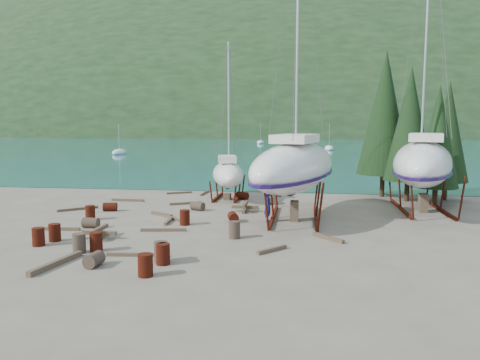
# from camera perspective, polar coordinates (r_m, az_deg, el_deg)

# --- Properties ---
(ground) EXTENTS (600.00, 600.00, 0.00)m
(ground) POSITION_cam_1_polar(r_m,az_deg,el_deg) (25.45, -3.28, -6.37)
(ground) COLOR #61584D
(ground) RESTS_ON ground
(bay_water) EXTENTS (700.00, 700.00, 0.00)m
(bay_water) POSITION_cam_1_polar(r_m,az_deg,el_deg) (339.37, 7.19, 5.89)
(bay_water) COLOR #196D7D
(bay_water) RESTS_ON ground
(far_hill) EXTENTS (800.00, 360.00, 110.00)m
(far_hill) POSITION_cam_1_polar(r_m,az_deg,el_deg) (344.37, 7.20, 5.90)
(far_hill) COLOR black
(far_hill) RESTS_ON ground
(far_house_left) EXTENTS (6.60, 5.60, 5.60)m
(far_house_left) POSITION_cam_1_polar(r_m,az_deg,el_deg) (223.90, -8.92, 6.10)
(far_house_left) COLOR beige
(far_house_left) RESTS_ON ground
(far_house_center) EXTENTS (6.60, 5.60, 5.60)m
(far_house_center) POSITION_cam_1_polar(r_m,az_deg,el_deg) (215.74, 1.36, 6.15)
(far_house_center) COLOR beige
(far_house_center) RESTS_ON ground
(far_house_right) EXTENTS (6.60, 5.60, 5.60)m
(far_house_right) POSITION_cam_1_polar(r_m,az_deg,el_deg) (215.77, 14.74, 5.93)
(far_house_right) COLOR beige
(far_house_right) RESTS_ON ground
(cypress_near_right) EXTENTS (3.60, 3.60, 10.00)m
(cypress_near_right) POSITION_cam_1_polar(r_m,az_deg,el_deg) (37.08, 19.99, 6.42)
(cypress_near_right) COLOR black
(cypress_near_right) RESTS_ON ground
(cypress_mid_right) EXTENTS (3.06, 3.06, 8.50)m
(cypress_mid_right) POSITION_cam_1_polar(r_m,az_deg,el_deg) (35.49, 22.97, 4.88)
(cypress_mid_right) COLOR black
(cypress_mid_right) RESTS_ON ground
(cypress_back_left) EXTENTS (4.14, 4.14, 11.50)m
(cypress_back_left) POSITION_cam_1_polar(r_m,az_deg,el_deg) (38.78, 17.24, 7.82)
(cypress_back_left) COLOR black
(cypress_back_left) RESTS_ON ground
(cypress_far_right) EXTENTS (3.24, 3.24, 9.00)m
(cypress_far_right) POSITION_cam_1_polar(r_m,az_deg,el_deg) (38.78, 24.00, 5.39)
(cypress_far_right) COLOR black
(cypress_far_right) RESTS_ON ground
(moored_boat_left) EXTENTS (2.00, 5.00, 6.05)m
(moored_boat_left) POSITION_cam_1_polar(r_m,az_deg,el_deg) (91.37, -14.50, 3.28)
(moored_boat_left) COLOR white
(moored_boat_left) RESTS_ON ground
(moored_boat_mid) EXTENTS (2.00, 5.00, 6.05)m
(moored_boat_mid) POSITION_cam_1_polar(r_m,az_deg,el_deg) (104.55, 10.80, 3.81)
(moored_boat_mid) COLOR white
(moored_boat_mid) RESTS_ON ground
(moored_boat_far) EXTENTS (2.00, 5.00, 6.05)m
(moored_boat_far) POSITION_cam_1_polar(r_m,az_deg,el_deg) (135.01, 2.50, 4.60)
(moored_boat_far) COLOR white
(moored_boat_far) RESTS_ON ground
(large_sailboat_near) EXTENTS (6.72, 13.35, 20.20)m
(large_sailboat_near) POSITION_cam_1_polar(r_m,az_deg,el_deg) (28.65, 6.75, 1.67)
(large_sailboat_near) COLOR white
(large_sailboat_near) RESTS_ON ground
(large_sailboat_far) EXTENTS (6.63, 13.13, 19.94)m
(large_sailboat_far) POSITION_cam_1_polar(r_m,az_deg,el_deg) (33.50, 21.37, 2.00)
(large_sailboat_far) COLOR white
(large_sailboat_far) RESTS_ON ground
(small_sailboat_shore) EXTENTS (3.94, 7.82, 11.98)m
(small_sailboat_shore) POSITION_cam_1_polar(r_m,az_deg,el_deg) (36.20, -1.48, 0.78)
(small_sailboat_shore) COLOR white
(small_sailboat_shore) RESTS_ON ground
(worker) EXTENTS (0.47, 0.69, 1.84)m
(worker) POSITION_cam_1_polar(r_m,az_deg,el_deg) (27.93, 3.44, -3.25)
(worker) COLOR navy
(worker) RESTS_ON ground
(drum_0) EXTENTS (0.58, 0.58, 0.88)m
(drum_0) POSITION_cam_1_polar(r_m,az_deg,el_deg) (25.19, -21.65, -5.97)
(drum_0) COLOR #541B0E
(drum_0) RESTS_ON ground
(drum_1) EXTENTS (0.65, 0.92, 0.58)m
(drum_1) POSITION_cam_1_polar(r_m,az_deg,el_deg) (20.35, -17.37, -9.25)
(drum_1) COLOR #2D2823
(drum_1) RESTS_ON ground
(drum_2) EXTENTS (0.97, 0.73, 0.58)m
(drum_2) POSITION_cam_1_polar(r_m,az_deg,el_deg) (32.53, -15.55, -3.17)
(drum_2) COLOR #541B0E
(drum_2) RESTS_ON ground
(drum_3) EXTENTS (0.58, 0.58, 0.88)m
(drum_3) POSITION_cam_1_polar(r_m,az_deg,el_deg) (18.58, -11.46, -10.14)
(drum_3) COLOR #541B0E
(drum_3) RESTS_ON ground
(drum_4) EXTENTS (1.04, 0.88, 0.58)m
(drum_4) POSITION_cam_1_polar(r_m,az_deg,el_deg) (36.10, 0.28, -1.93)
(drum_4) COLOR #541B0E
(drum_4) RESTS_ON ground
(drum_5) EXTENTS (0.58, 0.58, 0.88)m
(drum_5) POSITION_cam_1_polar(r_m,az_deg,el_deg) (24.00, -0.68, -6.10)
(drum_5) COLOR #2D2823
(drum_5) RESTS_ON ground
(drum_6) EXTENTS (0.81, 1.01, 0.58)m
(drum_6) POSITION_cam_1_polar(r_m,az_deg,el_deg) (27.96, -0.84, -4.54)
(drum_6) COLOR #541B0E
(drum_6) RESTS_ON ground
(drum_7) EXTENTS (0.58, 0.58, 0.88)m
(drum_7) POSITION_cam_1_polar(r_m,az_deg,el_deg) (19.95, -9.37, -8.90)
(drum_7) COLOR #541B0E
(drum_7) RESTS_ON ground
(drum_8) EXTENTS (0.58, 0.58, 0.88)m
(drum_8) POSITION_cam_1_polar(r_m,az_deg,el_deg) (29.94, -17.79, -3.82)
(drum_8) COLOR #541B0E
(drum_8) RESTS_ON ground
(drum_9) EXTENTS (1.03, 0.87, 0.58)m
(drum_9) POSITION_cam_1_polar(r_m,az_deg,el_deg) (31.72, -5.18, -3.20)
(drum_9) COLOR #2D2823
(drum_9) RESTS_ON ground
(drum_10) EXTENTS (0.58, 0.58, 0.88)m
(drum_10) POSITION_cam_1_polar(r_m,az_deg,el_deg) (22.65, -17.13, -7.20)
(drum_10) COLOR #541B0E
(drum_10) RESTS_ON ground
(drum_11) EXTENTS (0.64, 0.92, 0.58)m
(drum_11) POSITION_cam_1_polar(r_m,az_deg,el_deg) (34.22, 4.04, -2.44)
(drum_11) COLOR #2D2823
(drum_11) RESTS_ON ground
(drum_13) EXTENTS (0.58, 0.58, 0.88)m
(drum_13) POSITION_cam_1_polar(r_m,az_deg,el_deg) (24.55, -23.36, -6.38)
(drum_13) COLOR #541B0E
(drum_13) RESTS_ON ground
(drum_14) EXTENTS (0.58, 0.58, 0.88)m
(drum_14) POSITION_cam_1_polar(r_m,az_deg,el_deg) (27.29, -6.75, -4.55)
(drum_14) COLOR #541B0E
(drum_14) RESTS_ON ground
(drum_15) EXTENTS (0.89, 0.59, 0.58)m
(drum_15) POSITION_cam_1_polar(r_m,az_deg,el_deg) (27.69, -17.73, -4.99)
(drum_15) COLOR #2D2823
(drum_15) RESTS_ON ground
(drum_16) EXTENTS (0.58, 0.58, 0.88)m
(drum_16) POSITION_cam_1_polar(r_m,az_deg,el_deg) (22.61, -19.02, -7.30)
(drum_16) COLOR #2D2823
(drum_16) RESTS_ON ground
(drum_17) EXTENTS (0.58, 0.58, 0.88)m
(drum_17) POSITION_cam_1_polar(r_m,az_deg,el_deg) (20.31, -9.62, -8.62)
(drum_17) COLOR #2D2823
(drum_17) RESTS_ON ground
(timber_0) EXTENTS (0.29, 2.53, 0.14)m
(timber_0) POSITION_cam_1_polar(r_m,az_deg,el_deg) (39.15, -4.33, -1.58)
(timber_0) COLOR brown
(timber_0) RESTS_ON ground
(timber_1) EXTENTS (1.53, 1.66, 0.19)m
(timber_1) POSITION_cam_1_polar(r_m,az_deg,el_deg) (24.22, 10.70, -6.94)
(timber_1) COLOR brown
(timber_1) RESTS_ON ground
(timber_2) EXTENTS (2.54, 0.23, 0.19)m
(timber_2) POSITION_cam_1_polar(r_m,az_deg,el_deg) (36.25, -13.51, -2.40)
(timber_2) COLOR brown
(timber_2) RESTS_ON ground
(timber_3) EXTENTS (2.71, 0.43, 0.15)m
(timber_3) POSITION_cam_1_polar(r_m,az_deg,el_deg) (21.42, -12.46, -8.88)
(timber_3) COLOR brown
(timber_3) RESTS_ON ground
(timber_4) EXTENTS (0.29, 1.83, 0.17)m
(timber_4) POSITION_cam_1_polar(r_m,az_deg,el_deg) (28.14, -8.69, -4.97)
(timber_4) COLOR brown
(timber_4) RESTS_ON ground
(timber_5) EXTENTS (2.48, 0.53, 0.16)m
(timber_5) POSITION_cam_1_polar(r_m,az_deg,el_deg) (25.92, -9.31, -6.02)
(timber_5) COLOR brown
(timber_5) RESTS_ON ground
(timber_6) EXTENTS (1.30, 1.34, 0.19)m
(timber_6) POSITION_cam_1_polar(r_m,az_deg,el_deg) (38.13, 4.13, -1.77)
(timber_6) COLOR brown
(timber_6) RESTS_ON ground
(timber_7) EXTENTS (1.31, 1.46, 0.17)m
(timber_7) POSITION_cam_1_polar(r_m,az_deg,el_deg) (21.72, 3.93, -8.48)
(timber_7) COLOR brown
(timber_7) RESTS_ON ground
(timber_8) EXTENTS (1.68, 1.14, 0.19)m
(timber_8) POSITION_cam_1_polar(r_m,az_deg,el_deg) (30.21, -9.53, -4.15)
(timber_8) COLOR brown
(timber_8) RESTS_ON ground
(timber_9) EXTENTS (1.95, 1.15, 0.15)m
(timber_9) POSITION_cam_1_polar(r_m,az_deg,el_deg) (39.41, -7.42, -1.56)
(timber_9) COLOR brown
(timber_9) RESTS_ON ground
(timber_10) EXTENTS (2.17, 1.20, 0.16)m
(timber_10) POSITION_cam_1_polar(r_m,az_deg,el_deg) (34.16, -6.64, -2.84)
(timber_10) COLOR brown
(timber_10) RESTS_ON ground
(timber_11) EXTENTS (1.82, 1.81, 0.15)m
(timber_11) POSITION_cam_1_polar(r_m,az_deg,el_deg) (29.04, -8.25, -4.61)
(timber_11) COLOR brown
(timber_11) RESTS_ON ground
(timber_12) EXTENTS (2.27, 0.31, 0.17)m
(timber_12) POSITION_cam_1_polar(r_m,az_deg,el_deg) (27.64, -21.09, -5.58)
(timber_12) COLOR brown
(timber_12) RESTS_ON ground
(timber_16) EXTENTS (0.77, 3.15, 0.23)m
(timber_16) POSITION_cam_1_polar(r_m,az_deg,el_deg) (21.02, -21.50, -9.41)
(timber_16) COLOR brown
(timber_16) RESTS_ON ground
(timber_17) EXTENTS (2.14, 1.91, 0.16)m
(timber_17) POSITION_cam_1_polar(r_m,az_deg,el_deg) (33.60, -19.16, -3.35)
(timber_17) COLOR brown
(timber_17) RESTS_ON ground
(timber_pile_fore) EXTENTS (1.80, 1.80, 0.60)m
(timber_pile_fore) POSITION_cam_1_polar(r_m,az_deg,el_deg) (25.02, -16.76, -6.19)
(timber_pile_fore) COLOR brown
(timber_pile_fore) RESTS_ON ground
(timber_pile_aft) EXTENTS (1.80, 1.80, 0.60)m
(timber_pile_aft) POSITION_cam_1_polar(r_m,az_deg,el_deg) (31.20, 0.62, -3.32)
(timber_pile_aft) COLOR brown
(timber_pile_aft) RESTS_ON ground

